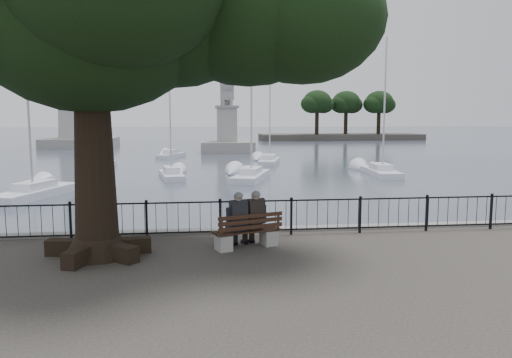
{
  "coord_description": "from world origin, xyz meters",
  "views": [
    {
      "loc": [
        -1.6,
        -11.08,
        3.31
      ],
      "look_at": [
        0.0,
        2.5,
        1.6
      ],
      "focal_mm": 35.0,
      "sensor_mm": 36.0,
      "label": 1
    }
  ],
  "objects": [
    {
      "name": "railing",
      "position": [
        0.0,
        2.5,
        0.56
      ],
      "size": [
        22.06,
        0.06,
        1.0
      ],
      "color": "black",
      "rests_on": "ground"
    },
    {
      "name": "sailboat_e",
      "position": [
        -10.04,
        32.27,
        -0.63
      ],
      "size": [
        2.35,
        5.81,
        12.86
      ],
      "color": "silver",
      "rests_on": "ground"
    },
    {
      "name": "lighthouse",
      "position": [
        -18.0,
        62.0,
        11.11
      ],
      "size": [
        9.38,
        9.38,
        28.9
      ],
      "color": "gray",
      "rests_on": "ground"
    },
    {
      "name": "sailboat_g",
      "position": [
        5.01,
        34.57,
        -0.7
      ],
      "size": [
        2.8,
        5.68,
        10.19
      ],
      "color": "silver",
      "rests_on": "ground"
    },
    {
      "name": "tree",
      "position": [
        -3.15,
        1.05,
        5.96
      ],
      "size": [
        11.1,
        7.75,
        9.06
      ],
      "color": "black",
      "rests_on": "ground"
    },
    {
      "name": "sailboat_h",
      "position": [
        -4.43,
        43.05,
        -0.62
      ],
      "size": [
        3.05,
        5.06,
        12.48
      ],
      "color": "silver",
      "rests_on": "ground"
    },
    {
      "name": "bench",
      "position": [
        -0.38,
        1.21,
        0.32
      ],
      "size": [
        1.82,
        1.06,
        0.92
      ],
      "color": "gray",
      "rests_on": "ground"
    },
    {
      "name": "far_shore",
      "position": [
        25.54,
        79.46,
        3.0
      ],
      "size": [
        30.0,
        8.6,
        9.18
      ],
      "color": "#322E29",
      "rests_on": "ground"
    },
    {
      "name": "lion_monument",
      "position": [
        2.0,
        49.93,
        1.35
      ],
      "size": [
        6.35,
        6.35,
        9.27
      ],
      "color": "gray",
      "rests_on": "ground"
    },
    {
      "name": "sailboat_d",
      "position": [
        11.91,
        24.36,
        -0.71
      ],
      "size": [
        2.2,
        6.15,
        10.18
      ],
      "color": "silver",
      "rests_on": "ground"
    },
    {
      "name": "sailboat_a",
      "position": [
        -10.36,
        16.76,
        -0.67
      ],
      "size": [
        3.42,
        6.22,
        11.72
      ],
      "color": "silver",
      "rests_on": "ground"
    },
    {
      "name": "sailboat_b",
      "position": [
        -3.45,
        24.43,
        -0.67
      ],
      "size": [
        2.15,
        5.09,
        10.57
      ],
      "color": "silver",
      "rests_on": "ground"
    },
    {
      "name": "person_right",
      "position": [
        -0.2,
        1.38,
        0.67
      ],
      "size": [
        0.58,
        0.8,
        1.46
      ],
      "color": "black",
      "rests_on": "ground"
    },
    {
      "name": "sailboat_c",
      "position": [
        2.04,
        22.84,
        -0.66
      ],
      "size": [
        3.39,
        6.2,
        12.41
      ],
      "color": "silver",
      "rests_on": "ground"
    },
    {
      "name": "harbor",
      "position": [
        0.0,
        3.0,
        -0.5
      ],
      "size": [
        260.0,
        260.0,
        1.2
      ],
      "color": "gray",
      "rests_on": "ground"
    },
    {
      "name": "person_left",
      "position": [
        -0.65,
        1.22,
        0.67
      ],
      "size": [
        0.58,
        0.8,
        1.46
      ],
      "color": "black",
      "rests_on": "ground"
    }
  ]
}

